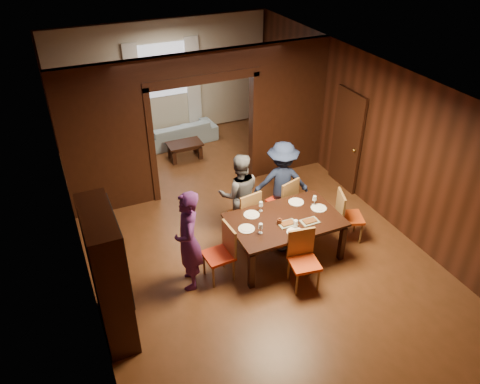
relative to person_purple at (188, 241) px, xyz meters
name	(u,v)px	position (x,y,z in m)	size (l,w,h in m)	color
floor	(236,227)	(1.26, 1.07, -0.86)	(9.00, 9.00, 0.00)	#573218
ceiling	(235,78)	(1.26, 1.07, 2.04)	(5.50, 9.00, 0.02)	silver
room_walls	(199,117)	(1.26, 2.96, 0.65)	(5.52, 9.01, 2.90)	black
person_purple	(188,241)	(0.00, 0.00, 0.00)	(0.62, 0.41, 1.71)	#50205D
person_grey	(239,194)	(1.28, 0.98, -0.07)	(0.77, 0.60, 1.58)	#57595F
person_navy	(282,181)	(2.18, 1.05, -0.06)	(1.03, 0.59, 1.59)	#1A2341
sofa	(179,132)	(1.37, 4.92, -0.58)	(1.88, 0.74, 0.55)	#9AB6CA
serving_bowl	(284,211)	(1.76, 0.18, -0.06)	(0.30, 0.30, 0.07)	black
dining_table	(284,237)	(1.70, 0.02, -0.48)	(1.86, 1.15, 0.76)	black
coffee_table	(185,151)	(1.25, 4.06, -0.66)	(0.80, 0.50, 0.40)	black
chair_left	(218,254)	(0.46, -0.06, -0.37)	(0.44, 0.44, 0.97)	red
chair_right	(350,216)	(2.99, -0.04, -0.37)	(0.44, 0.44, 0.97)	#D54714
chair_far_l	(244,212)	(1.31, 0.83, -0.37)	(0.44, 0.44, 0.97)	#BF5211
chair_far_r	(281,200)	(2.12, 0.92, -0.37)	(0.44, 0.44, 0.97)	red
chair_near	(304,262)	(1.62, -0.77, -0.37)	(0.44, 0.44, 0.97)	#E94815
hutch	(108,275)	(-1.27, -0.43, 0.14)	(0.40, 1.20, 2.00)	black
door_right	(347,140)	(3.96, 1.57, 0.19)	(0.06, 0.90, 2.10)	black
window_far	(163,70)	(1.26, 5.51, 0.84)	(1.20, 0.03, 1.30)	silver
curtain_left	(135,93)	(0.51, 5.47, 0.39)	(0.35, 0.06, 2.40)	white
curtain_right	(194,84)	(2.01, 5.47, 0.39)	(0.35, 0.06, 2.40)	white
plate_left	(247,229)	(0.99, 0.03, -0.09)	(0.27, 0.27, 0.01)	silver
plate_far_l	(252,215)	(1.23, 0.35, -0.09)	(0.27, 0.27, 0.01)	white
plate_far_r	(296,202)	(2.11, 0.38, -0.09)	(0.27, 0.27, 0.01)	white
plate_right	(319,208)	(2.37, 0.06, -0.09)	(0.27, 0.27, 0.01)	silver
plate_near	(295,232)	(1.66, -0.36, -0.09)	(0.27, 0.27, 0.01)	white
platter_a	(287,223)	(1.66, -0.12, -0.08)	(0.30, 0.20, 0.04)	gray
platter_b	(310,221)	(2.02, -0.22, -0.08)	(0.30, 0.20, 0.04)	gray
wineglass_left	(261,228)	(1.15, -0.15, -0.01)	(0.08, 0.08, 0.18)	silver
wineglass_far	(261,206)	(1.43, 0.40, -0.01)	(0.08, 0.08, 0.18)	white
wineglass_right	(314,201)	(2.35, 0.19, -0.01)	(0.08, 0.08, 0.18)	silver
tumbler	(295,224)	(1.73, -0.25, -0.03)	(0.07, 0.07, 0.14)	white
condiment_jar	(280,221)	(1.54, -0.06, -0.04)	(0.08, 0.08, 0.11)	#522413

